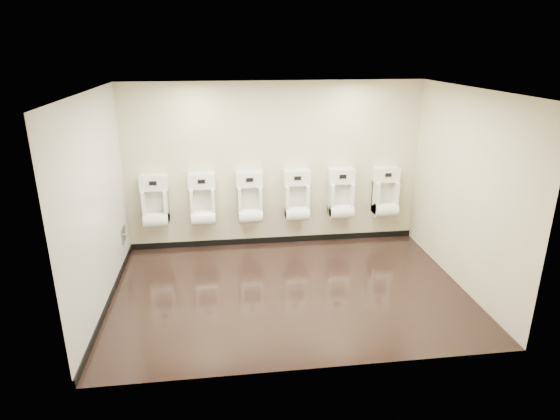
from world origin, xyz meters
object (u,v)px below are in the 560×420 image
at_px(urinal_0, 155,205).
at_px(urinal_5, 385,195).
at_px(access_panel, 123,235).
at_px(urinal_4, 341,197).
at_px(urinal_3, 297,199).
at_px(urinal_1, 203,203).
at_px(urinal_2, 250,201).

xyz_separation_m(urinal_0, urinal_5, (3.94, 0.00, 0.00)).
distance_m(access_panel, urinal_0, 0.71).
bearing_deg(urinal_4, urinal_5, 0.00).
distance_m(urinal_3, urinal_4, 0.78).
height_order(urinal_1, urinal_5, same).
xyz_separation_m(urinal_2, urinal_4, (1.58, 0.00, 0.00)).
distance_m(access_panel, urinal_3, 2.89).
relative_size(urinal_4, urinal_5, 1.00).
distance_m(urinal_4, urinal_5, 0.80).
distance_m(urinal_3, urinal_5, 1.57).
distance_m(urinal_0, urinal_3, 2.36).
relative_size(urinal_0, urinal_3, 1.00).
bearing_deg(access_panel, urinal_1, 17.63).
height_order(access_panel, urinal_4, urinal_4).
height_order(urinal_0, urinal_5, same).
bearing_deg(urinal_3, urinal_1, 180.00).
bearing_deg(urinal_0, urinal_4, 0.00).
bearing_deg(urinal_1, urinal_4, 0.00).
distance_m(urinal_0, urinal_2, 1.56).
xyz_separation_m(urinal_0, urinal_1, (0.77, 0.00, 0.00)).
distance_m(urinal_2, urinal_4, 1.58).
bearing_deg(urinal_0, urinal_5, 0.00).
height_order(access_panel, urinal_5, urinal_5).
bearing_deg(access_panel, urinal_5, 5.16).
bearing_deg(access_panel, urinal_2, 11.06).
bearing_deg(urinal_2, urinal_5, 0.00).
relative_size(urinal_0, urinal_1, 1.00).
bearing_deg(urinal_5, urinal_4, 180.00).
distance_m(urinal_0, urinal_4, 3.14).
relative_size(urinal_1, urinal_5, 1.00).
relative_size(urinal_0, urinal_5, 1.00).
height_order(urinal_0, urinal_3, same).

